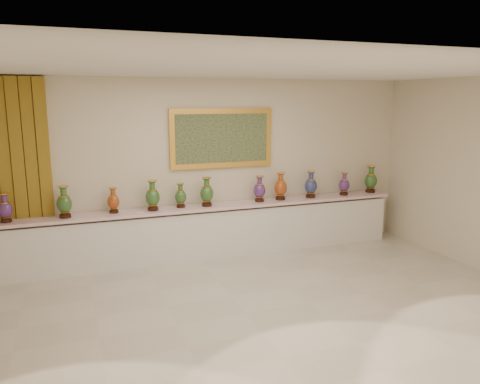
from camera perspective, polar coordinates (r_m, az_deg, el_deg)
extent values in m
plane|color=beige|center=(6.08, 0.74, -14.57)|extent=(8.00, 8.00, 0.00)
plane|color=beige|center=(7.95, -5.71, 2.85)|extent=(8.00, 0.00, 8.00)
plane|color=white|center=(5.49, 0.82, 14.90)|extent=(8.00, 8.00, 0.00)
cube|color=gold|center=(7.99, -2.23, 6.57)|extent=(1.80, 0.06, 1.00)
cube|color=#1C381E|center=(7.96, -2.15, 6.55)|extent=(1.62, 0.02, 0.82)
cube|color=white|center=(7.96, -5.13, -5.19)|extent=(7.20, 0.42, 0.81)
cube|color=beige|center=(7.83, -5.16, -1.92)|extent=(7.28, 0.48, 0.05)
cylinder|color=black|center=(7.59, -26.59, -3.15)|extent=(0.15, 0.15, 0.04)
cone|color=gold|center=(7.58, -26.62, -2.80)|extent=(0.13, 0.13, 0.03)
ellipsoid|color=#290B4A|center=(7.55, -26.70, -1.94)|extent=(0.24, 0.24, 0.25)
cylinder|color=gold|center=(7.53, -26.77, -1.16)|extent=(0.14, 0.14, 0.01)
cylinder|color=#290B4A|center=(7.52, -26.80, -0.76)|extent=(0.08, 0.08, 0.09)
cone|color=#290B4A|center=(7.51, -26.84, -0.30)|extent=(0.14, 0.14, 0.03)
cylinder|color=gold|center=(7.51, -26.85, -0.18)|extent=(0.14, 0.14, 0.01)
cylinder|color=black|center=(7.53, -20.52, -2.75)|extent=(0.17, 0.17, 0.05)
cone|color=gold|center=(7.51, -20.55, -2.36)|extent=(0.15, 0.15, 0.03)
ellipsoid|color=black|center=(7.49, -20.62, -1.36)|extent=(0.24, 0.24, 0.28)
cylinder|color=gold|center=(7.46, -20.68, -0.47)|extent=(0.15, 0.15, 0.01)
cylinder|color=black|center=(7.45, -20.72, 0.00)|extent=(0.09, 0.09, 0.10)
cone|color=black|center=(7.44, -20.75, 0.52)|extent=(0.15, 0.15, 0.04)
cylinder|color=gold|center=(7.44, -20.76, 0.67)|extent=(0.16, 0.16, 0.01)
cylinder|color=black|center=(7.61, -15.12, -2.31)|extent=(0.14, 0.14, 0.04)
cone|color=gold|center=(7.60, -15.13, -1.98)|extent=(0.12, 0.12, 0.03)
ellipsoid|color=maroon|center=(7.57, -15.18, -1.16)|extent=(0.23, 0.23, 0.23)
cylinder|color=gold|center=(7.55, -15.21, -0.42)|extent=(0.13, 0.13, 0.01)
cylinder|color=maroon|center=(7.54, -15.23, -0.04)|extent=(0.07, 0.07, 0.08)
cone|color=maroon|center=(7.53, -15.26, 0.39)|extent=(0.13, 0.13, 0.03)
cylinder|color=gold|center=(7.53, -15.26, 0.51)|extent=(0.13, 0.13, 0.01)
cylinder|color=black|center=(7.63, -10.56, -2.03)|extent=(0.17, 0.17, 0.05)
cone|color=gold|center=(7.62, -10.57, -1.64)|extent=(0.15, 0.15, 0.03)
ellipsoid|color=black|center=(7.59, -10.61, -0.64)|extent=(0.29, 0.29, 0.28)
cylinder|color=gold|center=(7.57, -10.64, 0.25)|extent=(0.16, 0.16, 0.01)
cylinder|color=black|center=(7.56, -10.66, 0.71)|extent=(0.09, 0.09, 0.10)
cone|color=black|center=(7.54, -10.68, 1.23)|extent=(0.16, 0.16, 0.04)
cylinder|color=gold|center=(7.54, -10.68, 1.37)|extent=(0.16, 0.16, 0.01)
cylinder|color=black|center=(7.77, -7.23, -1.72)|extent=(0.14, 0.14, 0.04)
cone|color=gold|center=(7.76, -7.24, -1.40)|extent=(0.12, 0.12, 0.03)
ellipsoid|color=black|center=(7.74, -7.26, -0.59)|extent=(0.25, 0.25, 0.23)
cylinder|color=gold|center=(7.72, -7.28, 0.13)|extent=(0.13, 0.13, 0.01)
cylinder|color=black|center=(7.71, -7.29, 0.50)|extent=(0.07, 0.07, 0.08)
cone|color=black|center=(7.70, -7.30, 0.92)|extent=(0.13, 0.13, 0.03)
cylinder|color=gold|center=(7.70, -7.30, 1.04)|extent=(0.13, 0.13, 0.01)
cylinder|color=black|center=(7.83, -4.05, -1.54)|extent=(0.17, 0.17, 0.05)
cone|color=gold|center=(7.81, -4.06, -1.16)|extent=(0.15, 0.15, 0.03)
ellipsoid|color=black|center=(7.79, -4.07, -0.20)|extent=(0.27, 0.27, 0.28)
cylinder|color=gold|center=(7.76, -4.08, 0.66)|extent=(0.15, 0.15, 0.01)
cylinder|color=black|center=(7.75, -4.09, 1.11)|extent=(0.09, 0.09, 0.10)
cone|color=black|center=(7.74, -4.10, 1.62)|extent=(0.15, 0.15, 0.04)
cylinder|color=gold|center=(7.74, -4.10, 1.75)|extent=(0.16, 0.16, 0.01)
cylinder|color=black|center=(8.16, 2.38, -1.01)|extent=(0.16, 0.16, 0.04)
cone|color=gold|center=(8.15, 2.38, -0.67)|extent=(0.14, 0.14, 0.03)
ellipsoid|color=#290B4A|center=(8.12, 2.39, 0.19)|extent=(0.22, 0.22, 0.26)
cylinder|color=gold|center=(8.10, 2.39, 0.96)|extent=(0.14, 0.14, 0.01)
cylinder|color=#290B4A|center=(8.09, 2.40, 1.36)|extent=(0.08, 0.08, 0.09)
cone|color=#290B4A|center=(8.08, 2.40, 1.81)|extent=(0.14, 0.14, 0.03)
cylinder|color=gold|center=(8.08, 2.40, 1.93)|extent=(0.15, 0.15, 0.01)
cylinder|color=black|center=(8.33, 4.95, -0.77)|extent=(0.17, 0.17, 0.05)
cone|color=gold|center=(8.32, 4.95, -0.41)|extent=(0.15, 0.15, 0.03)
ellipsoid|color=maroon|center=(8.30, 4.97, 0.50)|extent=(0.29, 0.29, 0.28)
cylinder|color=gold|center=(8.28, 4.98, 1.31)|extent=(0.15, 0.15, 0.01)
cylinder|color=maroon|center=(8.27, 4.99, 1.73)|extent=(0.09, 0.09, 0.10)
cone|color=maroon|center=(8.25, 5.00, 2.20)|extent=(0.15, 0.15, 0.04)
cylinder|color=gold|center=(8.25, 5.00, 2.33)|extent=(0.16, 0.16, 0.01)
cylinder|color=black|center=(8.58, 8.58, -0.50)|extent=(0.17, 0.17, 0.05)
cone|color=gold|center=(8.57, 8.59, -0.16)|extent=(0.15, 0.15, 0.03)
ellipsoid|color=#0C173F|center=(8.54, 8.62, 0.73)|extent=(0.25, 0.25, 0.28)
cylinder|color=gold|center=(8.52, 8.64, 1.52)|extent=(0.16, 0.16, 0.01)
cylinder|color=#0C173F|center=(8.51, 8.65, 1.93)|extent=(0.09, 0.09, 0.10)
cone|color=#0C173F|center=(8.50, 8.67, 2.40)|extent=(0.16, 0.16, 0.04)
cylinder|color=gold|center=(8.50, 8.67, 2.52)|extent=(0.16, 0.16, 0.01)
cylinder|color=black|center=(8.92, 12.52, -0.22)|extent=(0.15, 0.15, 0.04)
cone|color=gold|center=(8.91, 12.54, 0.08)|extent=(0.13, 0.13, 0.03)
ellipsoid|color=#290B4A|center=(8.89, 12.57, 0.83)|extent=(0.22, 0.22, 0.25)
cylinder|color=gold|center=(8.87, 12.60, 1.50)|extent=(0.14, 0.14, 0.01)
cylinder|color=#290B4A|center=(8.86, 12.61, 1.84)|extent=(0.08, 0.08, 0.09)
cone|color=#290B4A|center=(8.86, 12.63, 2.24)|extent=(0.14, 0.14, 0.03)
cylinder|color=gold|center=(8.85, 12.63, 2.34)|extent=(0.14, 0.14, 0.01)
cylinder|color=black|center=(9.31, 15.59, 0.13)|extent=(0.18, 0.18, 0.05)
cone|color=gold|center=(9.30, 15.61, 0.47)|extent=(0.16, 0.16, 0.03)
ellipsoid|color=black|center=(9.27, 15.65, 1.32)|extent=(0.26, 0.26, 0.30)
cylinder|color=gold|center=(9.25, 15.69, 2.09)|extent=(0.16, 0.16, 0.01)
cylinder|color=black|center=(9.24, 15.71, 2.48)|extent=(0.09, 0.09, 0.11)
cone|color=black|center=(9.23, 15.74, 2.93)|extent=(0.16, 0.16, 0.04)
cylinder|color=gold|center=(9.23, 15.74, 3.05)|extent=(0.17, 0.17, 0.01)
cube|color=white|center=(7.52, -12.04, -2.46)|extent=(0.10, 0.06, 0.00)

